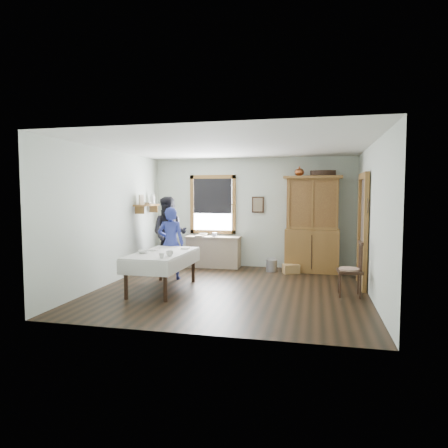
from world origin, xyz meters
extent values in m
cube|color=black|center=(0.00, 0.00, 0.01)|extent=(5.00, 5.00, 0.01)
cube|color=silver|center=(0.00, 0.00, 2.70)|extent=(5.00, 5.00, 0.01)
cube|color=#B8C3B5|center=(0.00, 2.50, 1.35)|extent=(5.00, 0.01, 2.70)
cube|color=#B8C3B5|center=(0.00, -2.50, 1.35)|extent=(5.00, 0.01, 2.70)
cube|color=#B8C3B5|center=(-2.50, 0.00, 1.35)|extent=(0.01, 5.00, 2.70)
cube|color=#B8C3B5|center=(2.50, 0.00, 1.35)|extent=(0.01, 5.00, 2.70)
cube|color=white|center=(-1.00, 2.48, 1.55)|extent=(1.00, 0.02, 1.30)
cube|color=olive|center=(-1.00, 2.46, 2.25)|extent=(1.18, 0.06, 0.09)
cube|color=olive|center=(-1.00, 2.46, 0.85)|extent=(1.18, 0.06, 0.09)
cube|color=olive|center=(-1.54, 2.46, 1.55)|extent=(0.09, 0.06, 1.48)
cube|color=olive|center=(-0.46, 2.46, 1.55)|extent=(0.09, 0.06, 1.48)
cube|color=black|center=(-1.00, 2.44, 1.76)|extent=(0.98, 0.03, 0.88)
cube|color=#453A31|center=(2.47, 0.85, 1.05)|extent=(0.03, 0.90, 2.10)
cube|color=olive|center=(2.44, 0.34, 1.05)|extent=(0.08, 0.12, 2.10)
cube|color=olive|center=(2.44, 1.36, 1.05)|extent=(0.08, 0.12, 2.10)
cube|color=olive|center=(2.44, 0.85, 2.16)|extent=(0.08, 1.14, 0.12)
cube|color=olive|center=(-2.37, 1.50, 1.55)|extent=(0.24, 1.00, 0.04)
cube|color=olive|center=(-2.37, 1.10, 1.45)|extent=(0.22, 0.03, 0.18)
cube|color=olive|center=(-2.37, 1.90, 1.45)|extent=(0.22, 0.03, 0.18)
cube|color=tan|center=(-2.37, 1.20, 1.68)|extent=(0.03, 0.22, 0.24)
cylinder|color=silver|center=(-2.37, 1.85, 1.68)|extent=(0.12, 0.12, 0.22)
cube|color=black|center=(0.15, 2.46, 1.55)|extent=(0.30, 0.04, 0.40)
torus|color=black|center=(2.45, 0.30, 1.72)|extent=(0.01, 0.27, 0.27)
cube|color=tan|center=(-0.92, 2.21, 0.39)|extent=(1.35, 0.52, 0.77)
cube|color=olive|center=(1.47, 2.14, 1.12)|extent=(1.32, 0.65, 2.23)
cube|color=silver|center=(-1.26, -0.32, 0.36)|extent=(0.97, 1.81, 0.72)
cube|color=black|center=(2.15, -0.01, 0.49)|extent=(0.48, 0.48, 0.99)
cube|color=#9EA0A6|center=(0.55, 1.95, 0.14)|extent=(0.27, 0.27, 0.28)
cube|color=#AF864F|center=(1.01, 1.82, 0.10)|extent=(0.42, 0.36, 0.21)
imported|color=navy|center=(-1.46, 0.65, 0.71)|extent=(0.56, 0.41, 1.43)
imported|color=black|center=(-1.82, 1.52, 0.81)|extent=(0.86, 0.71, 1.62)
imported|color=silver|center=(-0.95, -0.75, 0.77)|extent=(0.13, 0.13, 0.10)
imported|color=silver|center=(-1.01, -1.00, 0.76)|extent=(0.10, 0.10, 0.09)
imported|color=silver|center=(-1.55, -0.54, 0.75)|extent=(0.24, 0.24, 0.06)
imported|color=#786950|center=(-1.34, 2.12, 0.78)|extent=(0.19, 0.25, 0.02)
imported|color=silver|center=(-1.18, 2.24, 0.80)|extent=(0.27, 0.27, 0.07)
imported|color=silver|center=(-2.37, 1.55, 1.60)|extent=(0.22, 0.22, 0.05)
camera|label=1|loc=(1.53, -7.32, 1.81)|focal=32.00mm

